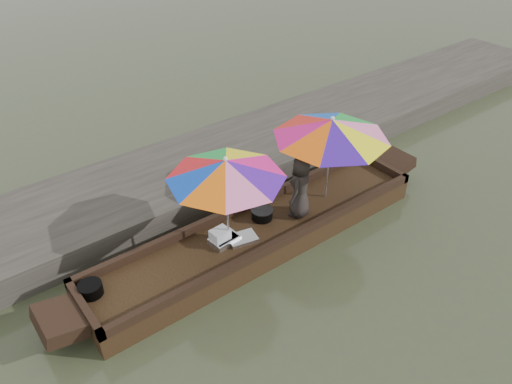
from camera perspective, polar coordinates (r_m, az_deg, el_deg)
water at (r=8.32m, az=0.42°, el=-5.98°), size 80.00×80.00×0.00m
dock at (r=9.66m, az=-7.58°, el=1.99°), size 22.00×2.20×0.50m
boat_hull at (r=8.21m, az=0.43°, el=-5.05°), size 5.97×1.20×0.35m
cooking_pot at (r=7.33m, az=-18.39°, el=-10.50°), size 0.33×0.33×0.17m
tray_crayfish at (r=7.81m, az=-3.63°, el=-5.46°), size 0.47×0.35×0.09m
tray_scallop at (r=7.85m, az=-1.57°, el=-5.34°), size 0.50×0.40×0.06m
charcoal_grill at (r=8.25m, az=0.69°, el=-2.54°), size 0.35×0.35×0.16m
supply_bag at (r=7.74m, az=-4.11°, el=-5.14°), size 0.29×0.24×0.26m
vendor at (r=8.10m, az=5.10°, el=0.63°), size 0.65×0.57×1.11m
umbrella_bow at (r=7.35m, az=-3.31°, el=-1.20°), size 2.02×2.02×1.55m
umbrella_stern at (r=8.47m, az=8.31°, el=3.81°), size 2.22×2.22×1.55m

